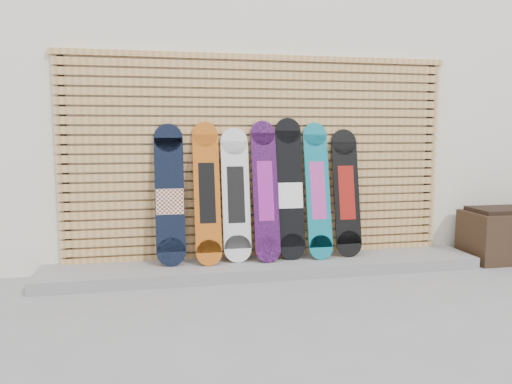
% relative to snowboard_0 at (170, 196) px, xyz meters
% --- Properties ---
extents(ground, '(80.00, 80.00, 0.00)m').
position_rel_snowboard_0_xyz_m(ground, '(1.13, -0.79, -0.83)').
color(ground, gray).
rests_on(ground, ground).
extents(building, '(12.00, 5.00, 3.60)m').
position_rel_snowboard_0_xyz_m(building, '(1.63, 2.71, 0.97)').
color(building, white).
rests_on(building, ground).
extents(concrete_step, '(4.60, 0.70, 0.12)m').
position_rel_snowboard_0_xyz_m(concrete_step, '(0.98, -0.11, -0.77)').
color(concrete_step, gray).
rests_on(concrete_step, ground).
extents(slat_wall, '(4.26, 0.08, 2.29)m').
position_rel_snowboard_0_xyz_m(slat_wall, '(0.98, 0.18, 0.38)').
color(slat_wall, tan).
rests_on(slat_wall, ground).
extents(snowboard_0, '(0.30, 0.30, 1.45)m').
position_rel_snowboard_0_xyz_m(snowboard_0, '(0.00, 0.00, 0.00)').
color(snowboard_0, black).
rests_on(snowboard_0, concrete_step).
extents(snowboard_1, '(0.27, 0.35, 1.47)m').
position_rel_snowboard_0_xyz_m(snowboard_1, '(0.38, -0.02, 0.02)').
color(snowboard_1, '#BC5814').
rests_on(snowboard_1, concrete_step).
extents(snowboard_2, '(0.29, 0.28, 1.40)m').
position_rel_snowboard_0_xyz_m(snowboard_2, '(0.69, 0.01, -0.01)').
color(snowboard_2, silver).
rests_on(snowboard_2, concrete_step).
extents(snowboard_3, '(0.27, 0.36, 1.48)m').
position_rel_snowboard_0_xyz_m(snowboard_3, '(1.00, -0.02, 0.03)').
color(snowboard_3, black).
rests_on(snowboard_3, concrete_step).
extents(snowboard_4, '(0.28, 0.29, 1.51)m').
position_rel_snowboard_0_xyz_m(snowboard_4, '(1.28, 0.01, 0.03)').
color(snowboard_4, black).
rests_on(snowboard_4, concrete_step).
extents(snowboard_5, '(0.27, 0.35, 1.46)m').
position_rel_snowboard_0_xyz_m(snowboard_5, '(1.58, -0.02, 0.02)').
color(snowboard_5, '#0D7284').
rests_on(snowboard_5, concrete_step).
extents(snowboard_6, '(0.29, 0.30, 1.39)m').
position_rel_snowboard_0_xyz_m(snowboard_6, '(1.92, 0.00, -0.02)').
color(snowboard_6, black).
rests_on(snowboard_6, concrete_step).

